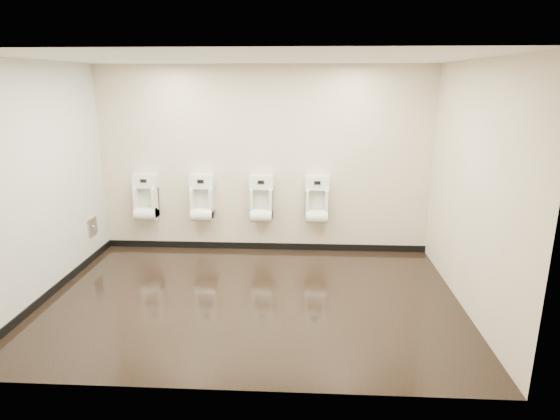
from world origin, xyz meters
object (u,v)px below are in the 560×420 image
Objects in this scene: access_panel at (92,227)px; urinal_1 at (202,201)px; urinal_0 at (146,200)px; urinal_3 at (317,203)px; urinal_2 at (261,202)px.

access_panel is 1.63m from urinal_1.
urinal_3 is at bearing 0.00° from urinal_0.
urinal_1 and urinal_3 have the same top height.
urinal_2 is at bearing 180.00° from urinal_3.
urinal_2 is at bearing 0.00° from urinal_1.
access_panel is at bearing -147.87° from urinal_0.
urinal_1 reaches higher than access_panel.
urinal_0 and urinal_2 have the same top height.
urinal_2 is at bearing 0.00° from urinal_0.
urinal_2 is (2.45, 0.43, 0.30)m from access_panel.
urinal_1 is 0.91m from urinal_2.
urinal_0 and urinal_1 have the same top height.
urinal_0 is 1.77m from urinal_2.
urinal_3 is at bearing 7.39° from access_panel.
urinal_0 is 1.00× the size of urinal_1.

